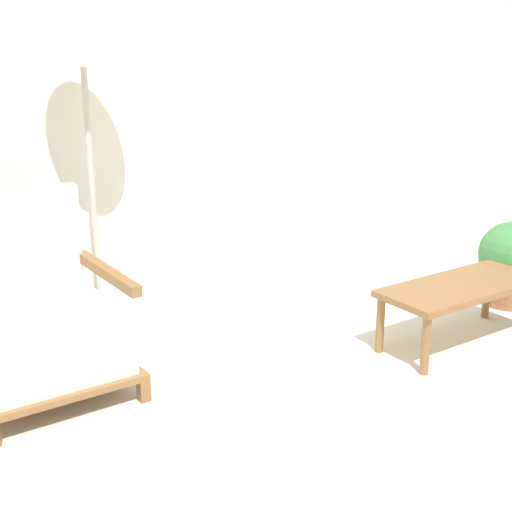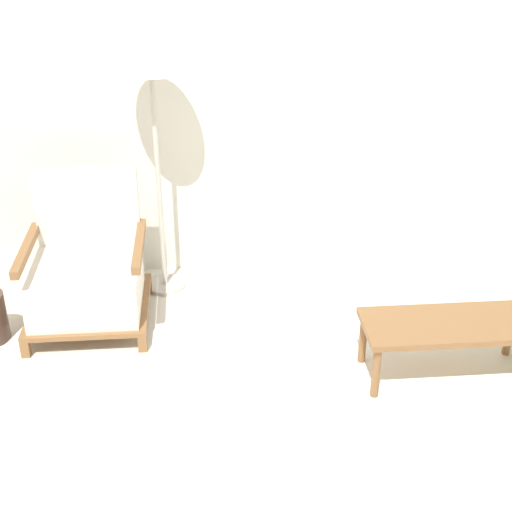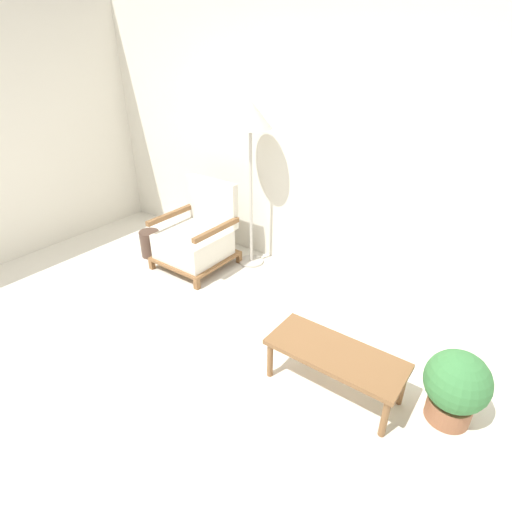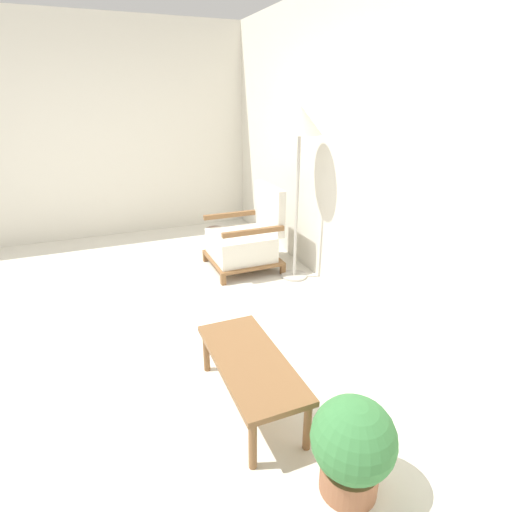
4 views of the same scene
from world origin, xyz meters
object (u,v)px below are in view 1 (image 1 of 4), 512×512
Objects in this scene: floor_lamp at (83,57)px; coffee_table at (461,291)px; potted_plant at (511,260)px; armchair at (39,325)px.

floor_lamp is 1.83× the size of coffee_table.
armchair is at bearing 169.22° from potted_plant.
armchair reaches higher than potted_plant.
armchair is at bearing 159.69° from coffee_table.
armchair reaches higher than coffee_table.
floor_lamp reaches higher than potted_plant.
potted_plant is at bearing 17.38° from coffee_table.
coffee_table is 1.79× the size of potted_plant.
floor_lamp is 3.27× the size of potted_plant.
potted_plant is (2.28, -0.90, -1.21)m from floor_lamp.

